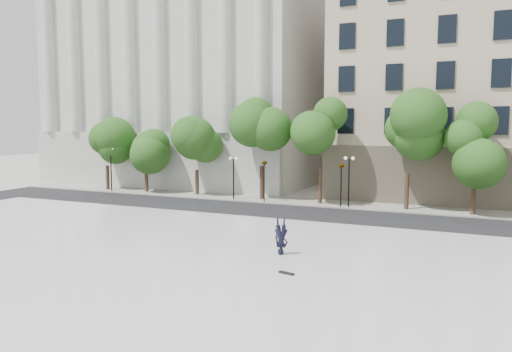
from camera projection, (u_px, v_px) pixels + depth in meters
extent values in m
plane|color=beige|center=(112.00, 279.00, 22.10)|extent=(160.00, 160.00, 0.00)
cube|color=silver|center=(153.00, 257.00, 24.81)|extent=(44.00, 22.00, 0.45)
cube|color=black|center=(268.00, 213.00, 38.46)|extent=(60.00, 8.00, 0.02)
cube|color=#9E9B92|center=(294.00, 201.00, 43.91)|extent=(60.00, 4.00, 0.12)
cube|color=silver|center=(208.00, 79.00, 63.12)|extent=(30.00, 26.00, 25.00)
cylinder|color=black|center=(264.00, 183.00, 43.06)|extent=(0.10, 0.10, 3.50)
imported|color=black|center=(264.00, 159.00, 42.85)|extent=(0.54, 1.87, 0.74)
cylinder|color=black|center=(341.00, 187.00, 40.33)|extent=(0.10, 0.10, 3.50)
imported|color=black|center=(341.00, 161.00, 40.11)|extent=(0.76, 1.83, 0.72)
imported|color=black|center=(281.00, 250.00, 24.44)|extent=(1.06, 1.91, 0.49)
cube|color=black|center=(286.00, 273.00, 21.29)|extent=(0.74, 0.34, 0.07)
cylinder|color=#382619|center=(108.00, 178.00, 51.55)|extent=(0.36, 0.36, 2.57)
sphere|color=#265217|center=(107.00, 144.00, 51.19)|extent=(4.04, 4.04, 4.04)
cylinder|color=#382619|center=(147.00, 179.00, 49.77)|extent=(0.36, 0.36, 2.64)
sphere|color=#265217|center=(146.00, 144.00, 49.40)|extent=(4.12, 4.12, 4.12)
cylinder|color=#382619|center=(197.00, 183.00, 47.88)|extent=(0.36, 0.36, 2.46)
sphere|color=#265217|center=(197.00, 148.00, 47.54)|extent=(4.00, 4.00, 4.00)
cylinder|color=#382619|center=(262.00, 183.00, 44.80)|extent=(0.36, 0.36, 3.09)
sphere|color=#265217|center=(262.00, 136.00, 44.37)|extent=(3.66, 3.66, 3.66)
cylinder|color=#382619|center=(320.00, 187.00, 42.25)|extent=(0.36, 0.36, 3.07)
sphere|color=#265217|center=(321.00, 138.00, 41.82)|extent=(3.48, 3.48, 3.48)
cylinder|color=#382619|center=(407.00, 192.00, 39.44)|extent=(0.36, 0.36, 2.94)
sphere|color=#265217|center=(408.00, 142.00, 39.02)|extent=(3.81, 3.81, 3.81)
cylinder|color=#382619|center=(473.00, 198.00, 37.13)|extent=(0.36, 0.36, 2.75)
sphere|color=#265217|center=(476.00, 148.00, 36.75)|extent=(3.41, 3.41, 3.41)
cylinder|color=black|center=(111.00, 171.00, 50.11)|extent=(0.12, 0.12, 4.28)
cube|color=black|center=(110.00, 150.00, 49.88)|extent=(0.60, 0.06, 0.06)
sphere|color=white|center=(108.00, 149.00, 50.00)|extent=(0.28, 0.28, 0.28)
sphere|color=white|center=(113.00, 149.00, 49.75)|extent=(0.28, 0.28, 0.28)
cylinder|color=black|center=(234.00, 180.00, 44.58)|extent=(0.12, 0.12, 3.68)
cube|color=black|center=(233.00, 160.00, 44.39)|extent=(0.60, 0.06, 0.06)
sphere|color=white|center=(230.00, 158.00, 44.50)|extent=(0.28, 0.28, 0.28)
sphere|color=white|center=(236.00, 159.00, 44.26)|extent=(0.28, 0.28, 0.28)
cylinder|color=black|center=(349.00, 184.00, 40.35)|extent=(0.12, 0.12, 3.98)
cube|color=black|center=(349.00, 160.00, 40.15)|extent=(0.60, 0.06, 0.06)
sphere|color=white|center=(346.00, 158.00, 40.26)|extent=(0.28, 0.28, 0.28)
sphere|color=white|center=(353.00, 158.00, 40.02)|extent=(0.28, 0.28, 0.28)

